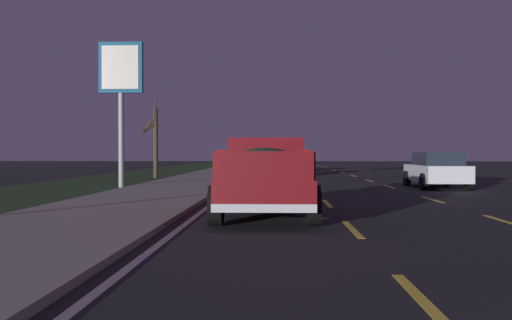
{
  "coord_description": "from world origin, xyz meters",
  "views": [
    {
      "loc": [
        -1.27,
        3.21,
        1.49
      ],
      "look_at": [
        14.16,
        3.84,
        1.29
      ],
      "focal_mm": 37.35,
      "sensor_mm": 36.0,
      "label": 1
    }
  ],
  "objects_px": {
    "pickup_truck": "(266,174)",
    "gas_price_sign": "(121,79)",
    "sedan_blue": "(276,164)",
    "bare_tree_far": "(155,140)",
    "sedan_red": "(276,162)",
    "sedan_white": "(436,170)"
  },
  "relations": [
    {
      "from": "sedan_blue",
      "to": "bare_tree_far",
      "type": "bearing_deg",
      "value": 111.92
    },
    {
      "from": "sedan_white",
      "to": "sedan_red",
      "type": "relative_size",
      "value": 1.01
    },
    {
      "from": "pickup_truck",
      "to": "gas_price_sign",
      "type": "distance_m",
      "value": 12.55
    },
    {
      "from": "sedan_red",
      "to": "bare_tree_far",
      "type": "bearing_deg",
      "value": 146.41
    },
    {
      "from": "sedan_white",
      "to": "bare_tree_far",
      "type": "xyz_separation_m",
      "value": [
        8.5,
        14.22,
        1.48
      ]
    },
    {
      "from": "sedan_red",
      "to": "bare_tree_far",
      "type": "xyz_separation_m",
      "value": [
        -10.87,
        7.22,
        1.48
      ]
    },
    {
      "from": "bare_tree_far",
      "to": "sedan_red",
      "type": "bearing_deg",
      "value": -33.59
    },
    {
      "from": "sedan_blue",
      "to": "gas_price_sign",
      "type": "height_order",
      "value": "gas_price_sign"
    },
    {
      "from": "gas_price_sign",
      "to": "bare_tree_far",
      "type": "relative_size",
      "value": 1.31
    },
    {
      "from": "pickup_truck",
      "to": "sedan_blue",
      "type": "height_order",
      "value": "pickup_truck"
    },
    {
      "from": "sedan_blue",
      "to": "gas_price_sign",
      "type": "xyz_separation_m",
      "value": [
        -11.81,
        6.71,
        3.92
      ]
    },
    {
      "from": "bare_tree_far",
      "to": "sedan_blue",
      "type": "bearing_deg",
      "value": -68.08
    },
    {
      "from": "sedan_white",
      "to": "gas_price_sign",
      "type": "bearing_deg",
      "value": 91.56
    },
    {
      "from": "pickup_truck",
      "to": "bare_tree_far",
      "type": "xyz_separation_m",
      "value": [
        18.94,
        7.1,
        1.28
      ]
    },
    {
      "from": "pickup_truck",
      "to": "sedan_blue",
      "type": "xyz_separation_m",
      "value": [
        21.88,
        -0.2,
        -0.2
      ]
    },
    {
      "from": "pickup_truck",
      "to": "gas_price_sign",
      "type": "height_order",
      "value": "gas_price_sign"
    },
    {
      "from": "sedan_red",
      "to": "gas_price_sign",
      "type": "height_order",
      "value": "gas_price_sign"
    },
    {
      "from": "sedan_red",
      "to": "gas_price_sign",
      "type": "xyz_separation_m",
      "value": [
        -19.74,
        6.63,
        3.92
      ]
    },
    {
      "from": "gas_price_sign",
      "to": "bare_tree_far",
      "type": "bearing_deg",
      "value": 3.78
    },
    {
      "from": "sedan_red",
      "to": "bare_tree_far",
      "type": "height_order",
      "value": "bare_tree_far"
    },
    {
      "from": "pickup_truck",
      "to": "sedan_blue",
      "type": "relative_size",
      "value": 1.23
    },
    {
      "from": "sedan_blue",
      "to": "sedan_red",
      "type": "bearing_deg",
      "value": 0.59
    }
  ]
}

